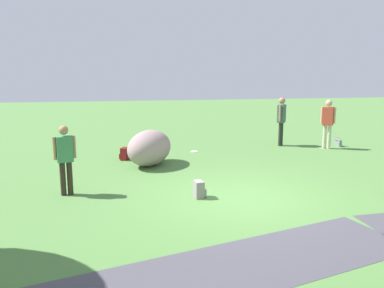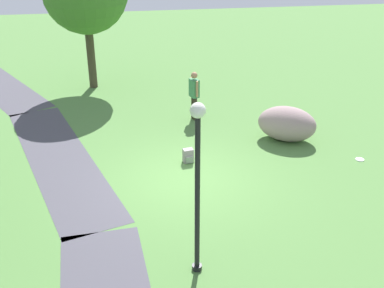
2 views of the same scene
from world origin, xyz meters
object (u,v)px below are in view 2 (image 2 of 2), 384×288
man_near_boulder (194,92)px  frisbee_on_grass (360,159)px  lamp_post (197,173)px  lawn_boulder (287,124)px  backpack_by_boulder (302,123)px  spare_backpack_on_lawn (188,156)px

man_near_boulder → frisbee_on_grass: 5.69m
lamp_post → lawn_boulder: bearing=-33.9°
backpack_by_boulder → lawn_boulder: bearing=133.5°
lamp_post → lawn_boulder: (5.53, -3.72, -1.65)m
lawn_boulder → backpack_by_boulder: size_ratio=5.28×
frisbee_on_grass → spare_backpack_on_lawn: bearing=82.6°
lamp_post → backpack_by_boulder: 8.01m
backpack_by_boulder → spare_backpack_on_lawn: size_ratio=1.00×
lawn_boulder → lamp_post: bearing=146.1°
backpack_by_boulder → frisbee_on_grass: size_ratio=1.63×
lamp_post → spare_backpack_on_lawn: lamp_post is taller
lawn_boulder → backpack_by_boulder: 1.16m
lamp_post → man_near_boulder: 7.80m
lawn_boulder → frisbee_on_grass: 2.39m
man_near_boulder → backpack_by_boulder: (-1.32, -3.35, -0.77)m
man_near_boulder → spare_backpack_on_lawn: size_ratio=4.17×
lamp_post → backpack_by_boulder: size_ratio=8.87×
man_near_boulder → backpack_by_boulder: 3.68m
lawn_boulder → backpack_by_boulder: (0.76, -0.80, -0.35)m
spare_backpack_on_lawn → backpack_by_boulder: bearing=-66.4°
lamp_post → lawn_boulder: 6.87m
backpack_by_boulder → frisbee_on_grass: backpack_by_boulder is taller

